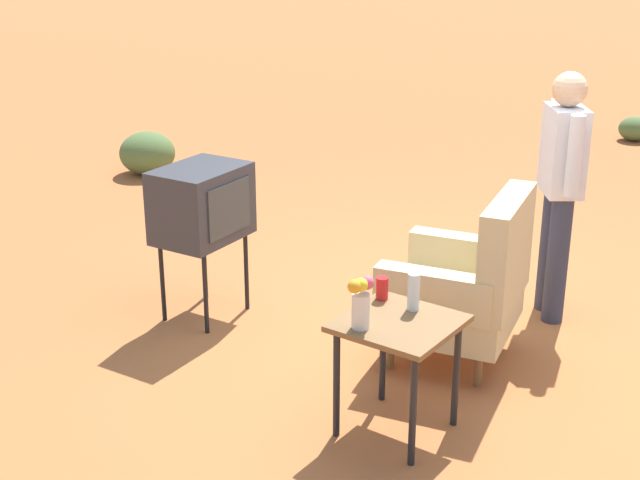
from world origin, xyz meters
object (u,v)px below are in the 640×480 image
(person_standing, at_px, (561,181))
(flower_vase, at_px, (361,300))
(tv_on_stand, at_px, (202,204))
(armchair, at_px, (466,285))
(side_table, at_px, (398,337))
(soda_can_red, at_px, (382,288))
(bottle_short_clear, at_px, (414,292))

(person_standing, distance_m, flower_vase, 2.03)
(flower_vase, bearing_deg, tv_on_stand, -111.82)
(armchair, bearing_deg, side_table, 4.60)
(side_table, distance_m, person_standing, 1.88)
(person_standing, height_order, soda_can_red, person_standing)
(bottle_short_clear, relative_size, flower_vase, 0.75)
(tv_on_stand, xyz_separation_m, flower_vase, (0.67, 1.66, -0.00))
(armchair, height_order, bottle_short_clear, armchair)
(tv_on_stand, relative_size, flower_vase, 3.89)
(tv_on_stand, distance_m, person_standing, 2.32)
(side_table, bearing_deg, armchair, -175.40)
(side_table, relative_size, person_standing, 0.39)
(person_standing, bearing_deg, side_table, -3.13)
(side_table, bearing_deg, tv_on_stand, -105.27)
(bottle_short_clear, bearing_deg, soda_can_red, -96.08)
(side_table, xyz_separation_m, soda_can_red, (-0.18, -0.21, 0.15))
(person_standing, relative_size, flower_vase, 6.19)
(person_standing, xyz_separation_m, bottle_short_clear, (1.68, -0.11, -0.21))
(armchair, height_order, person_standing, person_standing)
(tv_on_stand, xyz_separation_m, person_standing, (-1.35, 1.88, 0.16))
(person_standing, xyz_separation_m, soda_can_red, (1.66, -0.31, -0.24))
(side_table, distance_m, flower_vase, 0.32)
(tv_on_stand, height_order, bottle_short_clear, tv_on_stand)
(person_standing, xyz_separation_m, flower_vase, (2.02, -0.21, -0.16))
(soda_can_red, bearing_deg, side_table, 49.97)
(armchair, relative_size, bottle_short_clear, 5.30)
(side_table, distance_m, bottle_short_clear, 0.25)
(soda_can_red, relative_size, flower_vase, 0.46)
(soda_can_red, xyz_separation_m, flower_vase, (0.36, 0.10, 0.09))
(armchair, relative_size, side_table, 1.68)
(bottle_short_clear, distance_m, soda_can_red, 0.21)
(bottle_short_clear, height_order, flower_vase, flower_vase)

